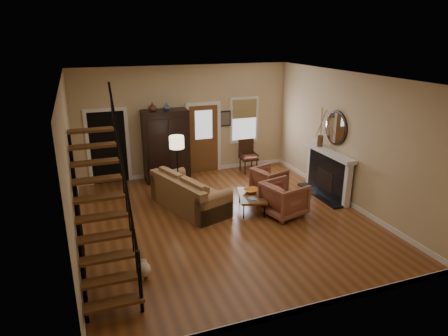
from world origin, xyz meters
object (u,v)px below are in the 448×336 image
object	(u,v)px
armchair_right	(269,180)
armoire	(166,146)
floor_lamp	(178,167)
side_chair	(249,156)
armchair_left	(284,199)
coffee_table	(251,202)
sofa	(190,193)

from	to	relation	value
armchair_right	armoire	bearing A→B (deg)	33.42
floor_lamp	side_chair	xyz separation A→B (m)	(2.55, 1.19, -0.32)
armchair_left	armchair_right	bearing A→B (deg)	-26.60
coffee_table	armchair_left	bearing A→B (deg)	-39.75
coffee_table	floor_lamp	size ratio (longest dim) A/B	0.64
armoire	sofa	xyz separation A→B (m)	(0.09, -2.21, -0.64)
armchair_left	armchair_right	size ratio (longest dim) A/B	1.16
armchair_right	sofa	bearing A→B (deg)	78.82
armoire	coffee_table	distance (m)	3.33
armoire	coffee_table	size ratio (longest dim) A/B	1.98
armoire	floor_lamp	size ratio (longest dim) A/B	1.26
armoire	side_chair	xyz separation A→B (m)	(2.55, -0.20, -0.54)
armchair_left	sofa	bearing A→B (deg)	45.37
side_chair	armchair_left	bearing A→B (deg)	-98.08
armchair_right	armchair_left	bearing A→B (deg)	151.39
armoire	armchair_left	bearing A→B (deg)	-58.06
side_chair	floor_lamp	bearing A→B (deg)	-155.06
coffee_table	side_chair	size ratio (longest dim) A/B	1.04
armoire	floor_lamp	xyz separation A→B (m)	(-0.00, -1.39, -0.22)
armoire	sofa	size ratio (longest dim) A/B	0.95
side_chair	sofa	bearing A→B (deg)	-140.70
armoire	coffee_table	bearing A→B (deg)	-62.54
coffee_table	side_chair	distance (m)	2.88
coffee_table	side_chair	world-z (taller)	side_chair
floor_lamp	armchair_left	bearing A→B (deg)	-43.34
armoire	side_chair	world-z (taller)	armoire
armoire	floor_lamp	distance (m)	1.40
armchair_left	armchair_right	distance (m)	1.41
sofa	floor_lamp	bearing A→B (deg)	76.77
sofa	side_chair	xyz separation A→B (m)	(2.46, 2.01, 0.10)
armoire	coffee_table	world-z (taller)	armoire
coffee_table	side_chair	xyz separation A→B (m)	(1.07, 2.66, 0.31)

